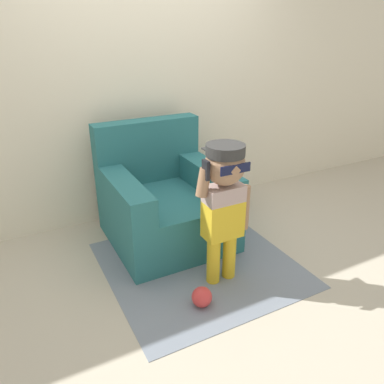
{
  "coord_description": "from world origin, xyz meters",
  "views": [
    {
      "loc": [
        -1.28,
        -2.6,
        1.78
      ],
      "look_at": [
        -0.05,
        -0.26,
        0.6
      ],
      "focal_mm": 35.0,
      "sensor_mm": 36.0,
      "label": 1
    }
  ],
  "objects_px": {
    "person_child": "(224,194)",
    "toy_ball": "(202,297)",
    "side_table": "(227,185)",
    "armchair": "(164,202)"
  },
  "relations": [
    {
      "from": "person_child",
      "to": "side_table",
      "type": "xyz_separation_m",
      "value": [
        0.65,
        0.95,
        -0.42
      ]
    },
    {
      "from": "toy_ball",
      "to": "person_child",
      "type": "bearing_deg",
      "value": 35.39
    },
    {
      "from": "armchair",
      "to": "side_table",
      "type": "relative_size",
      "value": 2.08
    },
    {
      "from": "toy_ball",
      "to": "side_table",
      "type": "bearing_deg",
      "value": 50.92
    },
    {
      "from": "side_table",
      "to": "toy_ball",
      "type": "bearing_deg",
      "value": -129.08
    },
    {
      "from": "person_child",
      "to": "toy_ball",
      "type": "bearing_deg",
      "value": -144.61
    },
    {
      "from": "side_table",
      "to": "toy_ball",
      "type": "distance_m",
      "value": 1.49
    },
    {
      "from": "person_child",
      "to": "toy_ball",
      "type": "height_order",
      "value": "person_child"
    },
    {
      "from": "armchair",
      "to": "person_child",
      "type": "height_order",
      "value": "person_child"
    },
    {
      "from": "armchair",
      "to": "side_table",
      "type": "xyz_separation_m",
      "value": [
        0.77,
        0.17,
        -0.05
      ]
    }
  ]
}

